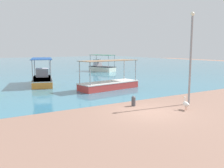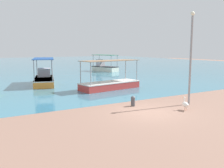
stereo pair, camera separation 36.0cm
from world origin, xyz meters
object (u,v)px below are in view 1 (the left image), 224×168
(fishing_boat_near_right, at_px, (42,78))
(lamp_post, at_px, (191,54))
(pelican, at_px, (186,104))
(fishing_boat_center, at_px, (101,67))
(mooring_bollard, at_px, (134,101))
(fishing_boat_far_left, at_px, (109,83))

(fishing_boat_near_right, xyz_separation_m, lamp_post, (5.83, -14.35, 2.78))
(pelican, bearing_deg, fishing_boat_near_right, 106.02)
(fishing_boat_near_right, xyz_separation_m, fishing_boat_center, (12.63, 10.05, 0.05))
(fishing_boat_center, xyz_separation_m, pelican, (-8.22, -25.42, -0.30))
(fishing_boat_near_right, height_order, lamp_post, lamp_post)
(mooring_bollard, bearing_deg, fishing_boat_near_right, 100.11)
(fishing_boat_far_left, bearing_deg, fishing_boat_center, 63.07)
(pelican, relative_size, mooring_bollard, 1.19)
(pelican, bearing_deg, fishing_boat_far_left, 90.01)
(mooring_bollard, bearing_deg, fishing_boat_center, 65.71)
(fishing_boat_center, height_order, fishing_boat_far_left, fishing_boat_far_left)
(pelican, distance_m, mooring_bollard, 3.29)
(fishing_boat_far_left, xyz_separation_m, pelican, (0.00, -9.24, -0.15))
(fishing_boat_near_right, bearing_deg, fishing_boat_center, 38.50)
(fishing_boat_far_left, relative_size, mooring_bollard, 8.99)
(pelican, distance_m, lamp_post, 3.50)
(pelican, height_order, lamp_post, lamp_post)
(mooring_bollard, bearing_deg, pelican, -49.84)
(fishing_boat_near_right, distance_m, mooring_bollard, 13.06)
(lamp_post, bearing_deg, fishing_boat_center, 74.41)
(fishing_boat_far_left, bearing_deg, fishing_boat_near_right, 125.75)
(fishing_boat_center, relative_size, mooring_bollard, 7.32)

